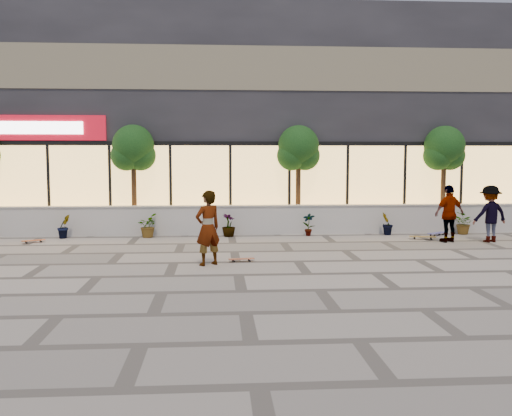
{
  "coord_description": "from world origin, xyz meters",
  "views": [
    {
      "loc": [
        -0.49,
        -13.17,
        2.78
      ],
      "look_at": [
        0.62,
        3.07,
        1.3
      ],
      "focal_mm": 40.0,
      "sensor_mm": 36.0,
      "label": 1
    }
  ],
  "objects": [
    {
      "name": "ground",
      "position": [
        0.0,
        0.0,
        0.0
      ],
      "size": [
        80.0,
        80.0,
        0.0
      ],
      "primitive_type": "plane",
      "color": "#A3998D",
      "rests_on": "ground"
    },
    {
      "name": "shrub_f",
      "position": [
        5.5,
        6.45,
        0.41
      ],
      "size": [
        0.55,
        0.57,
        0.81
      ],
      "primitive_type": "imported",
      "rotation": [
        0.0,
        0.0,
        4.1
      ],
      "color": "#103312",
      "rests_on": "ground"
    },
    {
      "name": "skateboard_center",
      "position": [
        0.14,
        1.7,
        0.07
      ],
      "size": [
        0.71,
        0.29,
        0.08
      ],
      "rotation": [
        0.0,
        0.0,
        0.16
      ],
      "color": "brown",
      "rests_on": "ground"
    },
    {
      "name": "tree_midwest",
      "position": [
        -3.5,
        7.7,
        2.99
      ],
      "size": [
        1.6,
        1.5,
        3.92
      ],
      "color": "#482C19",
      "rests_on": "ground"
    },
    {
      "name": "planter_wall",
      "position": [
        0.0,
        7.0,
        0.52
      ],
      "size": [
        22.0,
        0.42,
        1.04
      ],
      "color": "beige",
      "rests_on": "ground"
    },
    {
      "name": "shrub_g",
      "position": [
        8.3,
        6.45,
        0.41
      ],
      "size": [
        0.77,
        0.84,
        0.81
      ],
      "primitive_type": "imported",
      "rotation": [
        0.0,
        0.0,
        4.92
      ],
      "color": "#103312",
      "rests_on": "ground"
    },
    {
      "name": "skateboard_left",
      "position": [
        -6.41,
        5.45,
        0.07
      ],
      "size": [
        0.72,
        0.51,
        0.09
      ],
      "rotation": [
        0.0,
        0.0,
        0.5
      ],
      "color": "#BA5123",
      "rests_on": "ground"
    },
    {
      "name": "tree_east",
      "position": [
        8.0,
        7.7,
        2.99
      ],
      "size": [
        1.6,
        1.5,
        3.92
      ],
      "color": "#482C19",
      "rests_on": "ground"
    },
    {
      "name": "skateboard_right_near",
      "position": [
        6.38,
        5.33,
        0.09
      ],
      "size": [
        0.89,
        0.46,
        0.1
      ],
      "rotation": [
        0.0,
        0.0,
        -0.29
      ],
      "color": "olive",
      "rests_on": "ground"
    },
    {
      "name": "shrub_b",
      "position": [
        -5.7,
        6.45,
        0.41
      ],
      "size": [
        0.57,
        0.57,
        0.81
      ],
      "primitive_type": "imported",
      "rotation": [
        0.0,
        0.0,
        0.82
      ],
      "color": "#103312",
      "rests_on": "ground"
    },
    {
      "name": "shrub_c",
      "position": [
        -2.9,
        6.45,
        0.41
      ],
      "size": [
        0.68,
        0.77,
        0.81
      ],
      "primitive_type": "imported",
      "rotation": [
        0.0,
        0.0,
        1.64
      ],
      "color": "#103312",
      "rests_on": "ground"
    },
    {
      "name": "skater_center",
      "position": [
        -0.73,
        1.27,
        0.96
      ],
      "size": [
        0.84,
        0.76,
        1.92
      ],
      "primitive_type": "imported",
      "rotation": [
        0.0,
        0.0,
        3.7
      ],
      "color": "white",
      "rests_on": "ground"
    },
    {
      "name": "shrub_d",
      "position": [
        -0.1,
        6.45,
        0.41
      ],
      "size": [
        0.64,
        0.64,
        0.81
      ],
      "primitive_type": "imported",
      "rotation": [
        0.0,
        0.0,
        2.46
      ],
      "color": "#103312",
      "rests_on": "ground"
    },
    {
      "name": "skateboard_right_far",
      "position": [
        7.21,
        6.2,
        0.09
      ],
      "size": [
        0.83,
        0.67,
        0.1
      ],
      "rotation": [
        0.0,
        0.0,
        0.61
      ],
      "color": "#545093",
      "rests_on": "ground"
    },
    {
      "name": "tree_mideast",
      "position": [
        2.5,
        7.7,
        2.99
      ],
      "size": [
        1.6,
        1.5,
        3.92
      ],
      "color": "#482C19",
      "rests_on": "ground"
    },
    {
      "name": "shrub_e",
      "position": [
        2.7,
        6.45,
        0.41
      ],
      "size": [
        0.46,
        0.35,
        0.81
      ],
      "primitive_type": "imported",
      "rotation": [
        0.0,
        0.0,
        3.28
      ],
      "color": "#103312",
      "rests_on": "ground"
    },
    {
      "name": "retail_building",
      "position": [
        -0.0,
        12.49,
        4.25
      ],
      "size": [
        24.0,
        9.17,
        8.5
      ],
      "color": "#232227",
      "rests_on": "ground"
    },
    {
      "name": "skater_right_far",
      "position": [
        8.34,
        4.64,
        0.92
      ],
      "size": [
        1.3,
        0.9,
        1.84
      ],
      "primitive_type": "imported",
      "rotation": [
        0.0,
        0.0,
        3.33
      ],
      "color": "maroon",
      "rests_on": "ground"
    },
    {
      "name": "skater_right_near",
      "position": [
        7.0,
        4.68,
        0.93
      ],
      "size": [
        1.18,
        0.76,
        1.86
      ],
      "primitive_type": "imported",
      "rotation": [
        0.0,
        0.0,
        3.45
      ],
      "color": "silver",
      "rests_on": "ground"
    }
  ]
}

